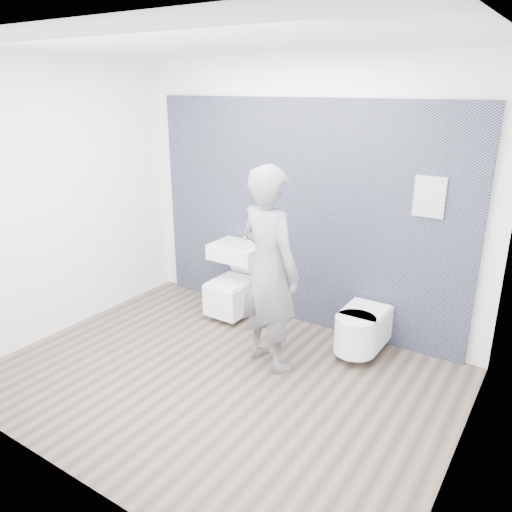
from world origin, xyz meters
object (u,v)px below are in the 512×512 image
Objects in this scene: washbasin at (237,251)px; toilet_square at (234,293)px; visitor at (269,270)px; toilet_rounded at (361,329)px.

washbasin is 0.49m from toilet_square.
toilet_square is at bearing -19.91° from visitor.
washbasin is 0.73× the size of toilet_square.
toilet_rounded is (1.55, -0.13, -0.48)m from washbasin.
visitor is (0.88, -0.67, 0.68)m from toilet_square.
toilet_square is 1.30m from visitor.
washbasin is at bearing 90.00° from toilet_square.
toilet_square is 1.55m from toilet_rounded.
washbasin is 1.17m from visitor.
visitor is (-0.67, -0.62, 0.67)m from toilet_rounded.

